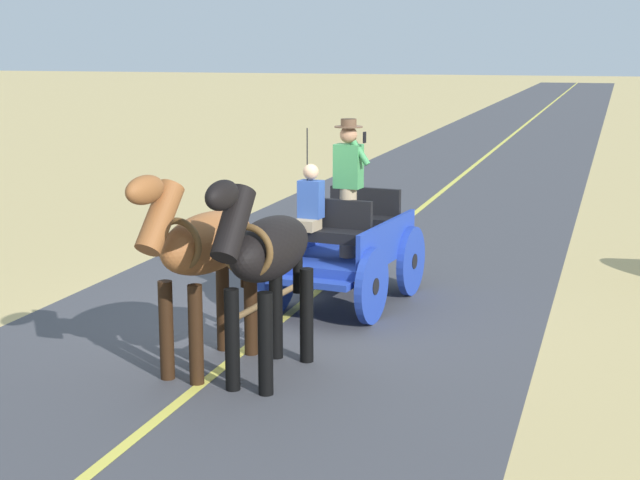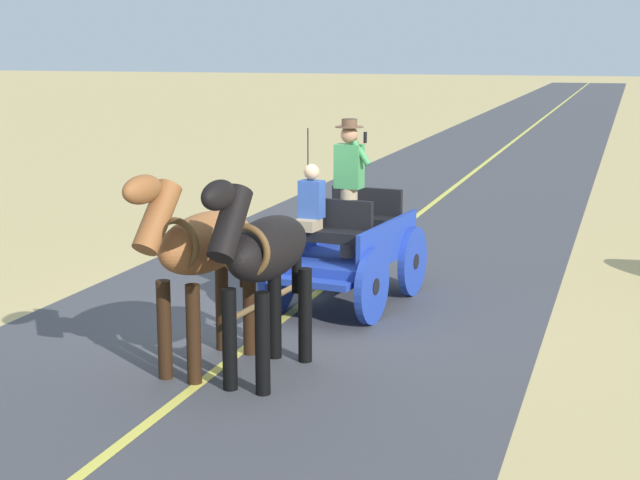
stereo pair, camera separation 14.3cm
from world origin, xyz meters
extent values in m
plane|color=tan|center=(0.00, 0.00, 0.00)|extent=(200.00, 200.00, 0.00)
cube|color=#424247|center=(0.00, 0.00, 0.00)|extent=(6.43, 160.00, 0.01)
cube|color=#DBCC4C|center=(0.00, 0.00, 0.01)|extent=(0.12, 160.00, 0.00)
cube|color=#1E3899|center=(-0.55, -1.00, 0.66)|extent=(1.44, 2.32, 0.12)
cube|color=#1E3899|center=(-1.12, -0.93, 0.94)|extent=(0.29, 2.08, 0.44)
cube|color=#1E3899|center=(0.01, -1.06, 0.94)|extent=(0.29, 2.08, 0.44)
cube|color=#1E3899|center=(-0.42, 0.21, 0.56)|extent=(1.10, 0.36, 0.08)
cube|color=#1E3899|center=(-0.69, -2.19, 0.48)|extent=(0.74, 0.28, 0.06)
cube|color=black|center=(-0.49, -0.40, 1.04)|extent=(1.05, 0.47, 0.14)
cube|color=black|center=(-0.51, -0.58, 1.26)|extent=(1.02, 0.19, 0.44)
cube|color=black|center=(-0.61, -1.49, 1.04)|extent=(1.05, 0.47, 0.14)
cube|color=black|center=(-0.63, -1.67, 1.26)|extent=(1.02, 0.19, 0.44)
cylinder|color=#1E3899|center=(-1.11, -0.16, 0.48)|extent=(0.21, 0.97, 0.96)
cylinder|color=black|center=(-1.11, -0.16, 0.48)|extent=(0.14, 0.22, 0.21)
cylinder|color=#1E3899|center=(0.18, -0.30, 0.48)|extent=(0.21, 0.97, 0.96)
cylinder|color=black|center=(0.18, -0.30, 0.48)|extent=(0.14, 0.22, 0.21)
cylinder|color=#1E3899|center=(-1.28, -1.69, 0.48)|extent=(0.21, 0.97, 0.96)
cylinder|color=black|center=(-1.28, -1.69, 0.48)|extent=(0.14, 0.22, 0.21)
cylinder|color=#1E3899|center=(0.01, -1.84, 0.48)|extent=(0.21, 0.97, 0.96)
cylinder|color=black|center=(0.01, -1.84, 0.48)|extent=(0.14, 0.22, 0.21)
cylinder|color=brown|center=(-0.31, 1.19, 0.61)|extent=(0.29, 2.00, 0.07)
cylinder|color=black|center=(-0.19, -0.43, 1.74)|extent=(0.02, 0.02, 1.30)
cylinder|color=#998466|center=(-0.67, -0.65, 1.17)|extent=(0.22, 0.22, 0.90)
cube|color=#387F47|center=(-0.67, -0.65, 1.90)|extent=(0.36, 0.26, 0.56)
sphere|color=#9E7051|center=(-0.67, -0.65, 2.30)|extent=(0.22, 0.22, 0.22)
cylinder|color=#473323|center=(-0.67, -0.65, 2.40)|extent=(0.36, 0.36, 0.01)
cylinder|color=#473323|center=(-0.67, -0.65, 2.45)|extent=(0.20, 0.20, 0.10)
cylinder|color=#387F47|center=(-0.84, -0.59, 2.08)|extent=(0.27, 0.11, 0.32)
cube|color=black|center=(-0.90, -0.57, 2.28)|extent=(0.03, 0.07, 0.14)
cube|color=#998466|center=(-0.22, -0.31, 1.18)|extent=(0.31, 0.35, 0.14)
cube|color=#2D4C99|center=(-0.24, -0.42, 1.49)|extent=(0.32, 0.23, 0.48)
sphere|color=tan|center=(-0.24, -0.42, 1.84)|extent=(0.20, 0.20, 0.20)
ellipsoid|color=black|center=(-0.58, 2.02, 1.37)|extent=(0.66, 1.59, 0.64)
cylinder|color=black|center=(-0.73, 2.58, 0.53)|extent=(0.15, 0.15, 1.05)
cylinder|color=black|center=(-0.37, 2.56, 0.53)|extent=(0.15, 0.15, 1.05)
cylinder|color=black|center=(-0.80, 1.49, 0.53)|extent=(0.15, 0.15, 1.05)
cylinder|color=black|center=(-0.44, 1.47, 0.53)|extent=(0.15, 0.15, 1.05)
cylinder|color=black|center=(-0.53, 2.87, 1.77)|extent=(0.30, 0.66, 0.73)
ellipsoid|color=black|center=(-0.51, 3.08, 2.07)|extent=(0.25, 0.55, 0.28)
cube|color=black|center=(-0.53, 2.85, 1.81)|extent=(0.09, 0.51, 0.56)
cylinder|color=black|center=(-0.63, 1.28, 1.07)|extent=(0.11, 0.11, 0.70)
torus|color=brown|center=(-0.55, 2.57, 1.45)|extent=(0.55, 0.11, 0.55)
ellipsoid|color=brown|center=(0.14, 1.94, 1.37)|extent=(0.80, 1.63, 0.64)
cylinder|color=black|center=(0.05, 2.51, 0.53)|extent=(0.15, 0.15, 1.05)
cylinder|color=black|center=(0.41, 2.45, 0.53)|extent=(0.15, 0.15, 1.05)
cylinder|color=black|center=(-0.13, 1.43, 0.53)|extent=(0.15, 0.15, 1.05)
cylinder|color=black|center=(0.23, 1.37, 0.53)|extent=(0.15, 0.15, 1.05)
cylinder|color=brown|center=(0.28, 2.77, 1.77)|extent=(0.36, 0.68, 0.73)
ellipsoid|color=brown|center=(0.31, 2.99, 2.07)|extent=(0.30, 0.57, 0.28)
cube|color=black|center=(0.28, 2.76, 1.81)|extent=(0.14, 0.51, 0.56)
cylinder|color=black|center=(0.02, 1.21, 1.07)|extent=(0.11, 0.11, 0.70)
torus|color=brown|center=(0.23, 2.48, 1.45)|extent=(0.55, 0.16, 0.55)
camera|label=1|loc=(-3.95, 11.13, 3.42)|focal=54.27mm
camera|label=2|loc=(-4.08, 11.09, 3.42)|focal=54.27mm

